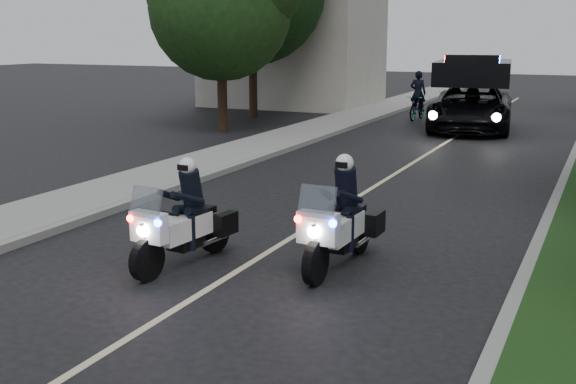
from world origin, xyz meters
name	(u,v)px	position (x,y,z in m)	size (l,w,h in m)	color
ground	(176,309)	(0.00, 0.00, 0.00)	(120.00, 120.00, 0.00)	black
curb_right	(561,187)	(4.10, 10.00, 0.07)	(0.20, 60.00, 0.15)	gray
curb_left	(251,162)	(-4.10, 10.00, 0.07)	(0.20, 60.00, 0.15)	gray
sidewalk_left	(217,159)	(-5.20, 10.00, 0.08)	(2.00, 60.00, 0.16)	gray
building_far	(293,35)	(-10.00, 26.00, 3.50)	(8.00, 6.00, 7.00)	#A8A396
lane_marking	(392,176)	(0.00, 10.00, 0.00)	(0.12, 50.00, 0.01)	#BFB78C
police_moto_left	(185,265)	(-0.91, 1.63, 0.00)	(0.71, 2.03, 1.72)	white
police_moto_right	(339,267)	(1.37, 2.55, 0.00)	(0.74, 2.11, 1.79)	silver
police_suv	(470,130)	(0.12, 19.97, 0.00)	(2.90, 6.26, 3.04)	black
bicycle	(417,120)	(-2.58, 22.39, 0.00)	(0.67, 1.92, 1.01)	black
cyclist	(417,120)	(-2.58, 22.39, 0.00)	(0.67, 0.45, 1.86)	black
tree_left_near	(223,131)	(-8.22, 15.64, 0.00)	(5.20, 5.20, 8.66)	#1C3C14
tree_left_far	(253,117)	(-9.36, 20.35, 0.00)	(6.25, 6.25, 10.42)	black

